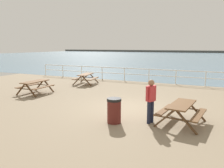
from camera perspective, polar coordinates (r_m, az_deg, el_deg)
ground_plane at (r=10.58m, az=3.87°, el=-6.66°), size 30.00×24.00×0.20m
sea_band at (r=62.43m, az=21.19°, el=6.44°), size 142.00×90.00×0.01m
distant_shoreline at (r=105.36m, az=22.59°, el=7.43°), size 142.00×6.00×1.80m
seaward_railing at (r=17.75m, az=12.71°, el=2.61°), size 23.07×0.07×1.08m
picnic_table_near_left at (r=8.68m, az=17.31°, el=-6.06°), size 1.74×1.97×0.80m
picnic_table_near_right at (r=17.05m, az=-6.75°, el=1.92°), size 1.79×2.03×0.80m
picnic_table_mid_centre at (r=14.30m, az=-19.06°, el=-0.05°), size 1.54×1.80×0.80m
visitor at (r=8.43m, az=9.89°, el=-3.67°), size 0.34×0.49×1.66m
litter_bin at (r=8.45m, az=0.54°, el=-6.79°), size 0.55×0.55×0.95m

